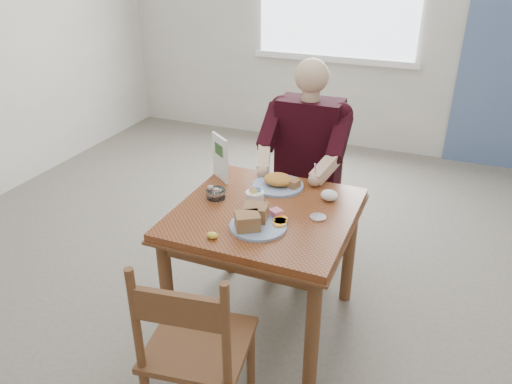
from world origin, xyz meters
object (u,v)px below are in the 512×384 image
at_px(table, 265,228).
at_px(chair_far, 307,192).
at_px(far_plate, 279,182).
at_px(near_plate, 256,220).
at_px(chair_near, 196,349).
at_px(diner, 306,151).

bearing_deg(table, chair_far, 90.00).
xyz_separation_m(table, far_plate, (-0.02, 0.28, 0.14)).
height_order(table, far_plate, far_plate).
height_order(table, chair_far, chair_far).
relative_size(chair_far, near_plate, 2.54).
height_order(table, chair_near, chair_near).
distance_m(table, chair_far, 0.81).
distance_m(table, diner, 0.73).
relative_size(table, chair_far, 0.97).
bearing_deg(diner, near_plate, -88.74).
xyz_separation_m(chair_near, far_plate, (-0.02, 1.06, 0.30)).
bearing_deg(near_plate, table, 96.27).
height_order(near_plate, far_plate, near_plate).
bearing_deg(chair_near, chair_far, 89.72).
height_order(chair_far, chair_near, same).
distance_m(chair_near, near_plate, 0.68).
bearing_deg(far_plate, near_plate, -84.59).
xyz_separation_m(table, chair_far, (0.00, 0.80, -0.16)).
xyz_separation_m(chair_far, far_plate, (-0.02, -0.52, 0.30)).
bearing_deg(far_plate, table, -85.14).
bearing_deg(table, far_plate, 94.86).
bearing_deg(chair_near, table, 89.44).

